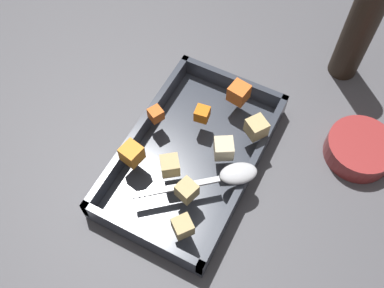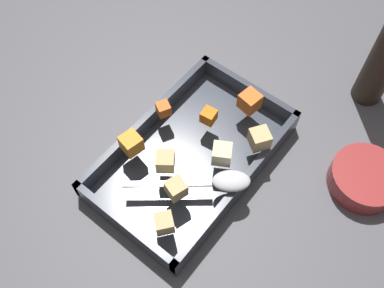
{
  "view_description": "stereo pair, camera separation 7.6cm",
  "coord_description": "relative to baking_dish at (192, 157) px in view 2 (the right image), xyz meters",
  "views": [
    {
      "loc": [
        0.36,
        0.19,
        0.72
      ],
      "look_at": [
        0.01,
        0.01,
        0.06
      ],
      "focal_mm": 41.24,
      "sensor_mm": 36.0,
      "label": 1
    },
    {
      "loc": [
        0.32,
        0.25,
        0.72
      ],
      "look_at": [
        0.01,
        0.01,
        0.06
      ],
      "focal_mm": 41.24,
      "sensor_mm": 36.0,
      "label": 2
    }
  ],
  "objects": [
    {
      "name": "potato_chunk_far_left",
      "position": [
        0.08,
        0.03,
        0.05
      ],
      "size": [
        0.04,
        0.04,
        0.03
      ],
      "primitive_type": "cube",
      "rotation": [
        0.0,
        0.0,
        5.97
      ],
      "color": "tan",
      "rests_on": "baking_dish"
    },
    {
      "name": "baking_dish",
      "position": [
        0.0,
        0.0,
        0.0
      ],
      "size": [
        0.36,
        0.22,
        0.05
      ],
      "color": "#333842",
      "rests_on": "ground_plane"
    },
    {
      "name": "ground_plane",
      "position": [
        -0.01,
        -0.01,
        -0.02
      ],
      "size": [
        4.0,
        4.0,
        0.0
      ],
      "primitive_type": "plane",
      "color": "#4C4C51"
    },
    {
      "name": "carrot_chunk_corner_sw",
      "position": [
        -0.02,
        -0.09,
        0.05
      ],
      "size": [
        0.03,
        0.03,
        0.02
      ],
      "primitive_type": "cube",
      "rotation": [
        0.0,
        0.0,
        2.66
      ],
      "color": "orange",
      "rests_on": "baking_dish"
    },
    {
      "name": "potato_chunk_mid_right",
      "position": [
        -0.02,
        0.05,
        0.05
      ],
      "size": [
        0.04,
        0.04,
        0.03
      ],
      "primitive_type": "cube",
      "rotation": [
        0.0,
        0.0,
        0.53
      ],
      "color": "beige",
      "rests_on": "baking_dish"
    },
    {
      "name": "carrot_chunk_far_right",
      "position": [
        -0.13,
        0.03,
        0.05
      ],
      "size": [
        0.04,
        0.04,
        0.03
      ],
      "primitive_type": "cube",
      "rotation": [
        0.0,
        0.0,
        4.55
      ],
      "color": "orange",
      "rests_on": "baking_dish"
    },
    {
      "name": "potato_chunk_center",
      "position": [
        -0.08,
        0.09,
        0.05
      ],
      "size": [
        0.04,
        0.04,
        0.03
      ],
      "primitive_type": "cube",
      "rotation": [
        0.0,
        0.0,
        2.55
      ],
      "color": "tan",
      "rests_on": "baking_dish"
    },
    {
      "name": "carrot_chunk_near_right",
      "position": [
        0.07,
        -0.08,
        0.05
      ],
      "size": [
        0.04,
        0.04,
        0.03
      ],
      "primitive_type": "cube",
      "rotation": [
        0.0,
        0.0,
        1.37
      ],
      "color": "orange",
      "rests_on": "baking_dish"
    },
    {
      "name": "potato_chunk_under_handle",
      "position": [
        0.14,
        0.06,
        0.05
      ],
      "size": [
        0.04,
        0.04,
        0.03
      ],
      "primitive_type": "cube",
      "rotation": [
        0.0,
        0.0,
        0.9
      ],
      "color": "tan",
      "rests_on": "baking_dish"
    },
    {
      "name": "carrot_chunk_heap_top",
      "position": [
        -0.06,
        -0.01,
        0.05
      ],
      "size": [
        0.03,
        0.03,
        0.02
      ],
      "primitive_type": "cube",
      "rotation": [
        0.0,
        0.0,
        4.85
      ],
      "color": "orange",
      "rests_on": "baking_dish"
    },
    {
      "name": "serving_spoon",
      "position": [
        0.02,
        0.08,
        0.05
      ],
      "size": [
        0.15,
        0.18,
        0.02
      ],
      "rotation": [
        0.0,
        0.0,
        5.4
      ],
      "color": "silver",
      "rests_on": "baking_dish"
    },
    {
      "name": "potato_chunk_corner_se",
      "position": [
        0.06,
        -0.01,
        0.05
      ],
      "size": [
        0.04,
        0.04,
        0.03
      ],
      "primitive_type": "cube",
      "rotation": [
        0.0,
        0.0,
        0.64
      ],
      "color": "tan",
      "rests_on": "baking_dish"
    },
    {
      "name": "small_prep_bowl",
      "position": [
        -0.15,
        0.27,
        0.0
      ],
      "size": [
        0.12,
        0.12,
        0.04
      ],
      "primitive_type": "cylinder",
      "color": "maroon",
      "rests_on": "ground_plane"
    }
  ]
}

